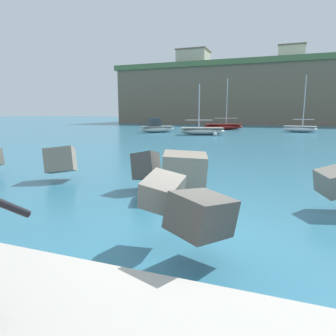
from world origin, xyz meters
TOP-DOWN VIEW (x-y plane):
  - ground_plane at (0.00, 0.00)m, footprint 400.00×400.00m
  - breakwater_jetty at (-2.12, 1.77)m, footprint 32.31×6.36m
  - boat_near_left at (-14.55, 32.86)m, footprint 4.52×4.91m
  - boat_near_centre at (-7.64, 30.41)m, footprint 5.76×3.63m
  - boat_mid_left at (3.56, 40.10)m, footprint 4.69×2.54m
  - boat_mid_right at (-7.43, 42.92)m, footprint 6.47×4.48m
  - mooring_buoy_inner at (-5.72, 28.89)m, footprint 0.44×0.44m
  - headland_bluff at (-1.75, 78.68)m, footprint 72.78×32.42m
  - station_building_west at (2.01, 75.17)m, footprint 6.07×5.56m
  - station_building_central at (-21.15, 72.89)m, footprint 7.71×6.80m

SIDE VIEW (x-z plane):
  - ground_plane at x=0.00m, z-range 0.00..0.00m
  - mooring_buoy_inner at x=-5.72m, z-range 0.00..0.44m
  - boat_near_centre at x=-7.64m, z-range -2.49..3.47m
  - boat_mid_right at x=-7.43m, z-range -3.39..4.40m
  - boat_mid_left at x=3.56m, z-range -3.23..4.25m
  - boat_near_left at x=-14.55m, z-range -0.35..1.57m
  - breakwater_jetty at x=-2.12m, z-range -0.16..2.20m
  - headland_bluff at x=-1.75m, z-range 0.02..13.95m
  - station_building_west at x=2.01m, z-range 13.94..18.08m
  - station_building_central at x=-21.15m, z-range 13.94..18.25m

